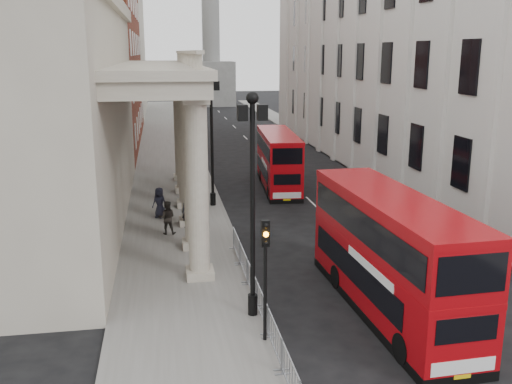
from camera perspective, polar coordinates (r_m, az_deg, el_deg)
ground at (r=18.75m, az=3.63°, el=-17.58°), size 260.00×260.00×0.00m
sidewalk_west at (r=46.58m, az=-8.41°, el=1.69°), size 6.00×140.00×0.12m
sidewalk_east at (r=49.68m, az=10.99°, el=2.34°), size 3.00×140.00×0.12m
kerb at (r=46.72m, az=-4.79°, el=1.84°), size 0.20×140.00×0.14m
portico_building at (r=34.43m, az=-20.92°, el=6.67°), size 9.00×28.00×12.00m
brick_building at (r=63.92m, az=-16.13°, el=14.45°), size 9.00×32.00×22.00m
west_building_far at (r=95.79m, az=-13.99°, el=13.61°), size 9.00×30.00×20.00m
east_building at (r=51.57m, az=13.56°, el=16.53°), size 8.00×55.00×25.00m
monument_column at (r=108.17m, az=-4.57°, el=17.12°), size 8.00×8.00×54.20m
lamp_post_south at (r=20.40m, az=-0.35°, el=0.08°), size 1.05×0.44×8.32m
lamp_post_mid at (r=36.02m, az=-4.45°, el=6.07°), size 1.05×0.44×8.32m
lamp_post_north at (r=51.88m, az=-6.08°, el=8.42°), size 1.05×0.44×8.32m
traffic_light at (r=19.04m, az=0.94°, el=-6.63°), size 0.28×0.33×4.30m
crowd_barriers at (r=20.26m, az=1.21°, el=-12.83°), size 0.50×18.75×1.10m
bus_near at (r=22.26m, az=13.29°, el=-5.90°), size 2.99×10.68×4.57m
bus_far at (r=41.70m, az=2.24°, el=3.29°), size 3.00×9.55×4.06m
pedestrian_a at (r=32.24m, az=-6.84°, el=-2.00°), size 0.66×0.45×1.78m
pedestrian_b at (r=31.22m, az=-8.88°, el=-2.54°), size 0.98×0.80×1.84m
pedestrian_c at (r=34.38m, az=-9.63°, el=-1.04°), size 1.07×0.97×1.84m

